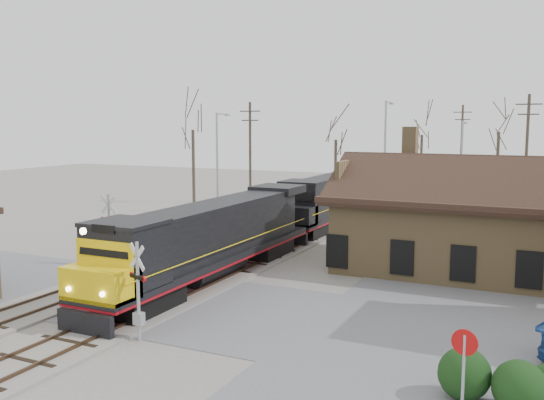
# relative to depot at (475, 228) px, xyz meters

# --- Properties ---
(ground) EXTENTS (140.00, 140.00, 0.00)m
(ground) POSITION_rel_depot_xyz_m (-11.99, -12.00, -2.41)
(ground) COLOR gray
(ground) RESTS_ON ground
(road) EXTENTS (60.00, 9.00, 0.03)m
(road) POSITION_rel_depot_xyz_m (-11.99, -12.00, -2.39)
(road) COLOR slate
(road) RESTS_ON ground
(track_main) EXTENTS (3.40, 90.00, 0.24)m
(track_main) POSITION_rel_depot_xyz_m (-11.99, 3.00, -2.34)
(track_main) COLOR gray
(track_main) RESTS_ON ground
(track_siding) EXTENTS (3.40, 90.00, 0.24)m
(track_siding) POSITION_rel_depot_xyz_m (-16.49, 3.00, -2.34)
(track_siding) COLOR gray
(track_siding) RESTS_ON ground
(depot) EXTENTS (15.20, 9.31, 7.90)m
(depot) POSITION_rel_depot_xyz_m (0.00, 0.00, 0.00)
(depot) COLOR #967A4D
(depot) RESTS_ON ground
(locomotive_lead) EXTENTS (2.81, 18.83, 4.18)m
(locomotive_lead) POSITION_rel_depot_xyz_m (-11.99, -8.32, -0.21)
(locomotive_lead) COLOR black
(locomotive_lead) RESTS_ON ground
(locomotive_trailing) EXTENTS (2.81, 18.83, 3.95)m
(locomotive_trailing) POSITION_rel_depot_xyz_m (-11.99, 10.79, -0.21)
(locomotive_trailing) COLOR black
(locomotive_trailing) RESTS_ON ground
(crossbuck_near) EXTENTS (1.03, 0.46, 3.78)m
(crossbuck_near) POSITION_rel_depot_xyz_m (-9.89, -16.55, -0.62)
(crossbuck_near) COLOR #A5A8AD
(crossbuck_near) RESTS_ON ground
(crossbuck_far) EXTENTS (1.18, 0.31, 4.13)m
(crossbuck_far) POSITION_rel_depot_xyz_m (-18.94, -7.55, -0.47)
(crossbuck_far) COLOR #A5A8AD
(crossbuck_far) RESTS_ON ground
(do_not_enter_sign) EXTENTS (0.75, 0.18, 2.53)m
(do_not_enter_sign) POSITION_rel_depot_xyz_m (1.96, -17.46, -0.68)
(do_not_enter_sign) COLOR #A5A8AD
(do_not_enter_sign) RESTS_ON ground
(hedge_a) EXTENTS (1.56, 1.56, 1.56)m
(hedge_a) POSITION_rel_depot_xyz_m (1.84, -16.32, -1.63)
(hedge_a) COLOR black
(hedge_a) RESTS_ON ground
(hedge_b) EXTENTS (1.53, 1.53, 1.53)m
(hedge_b) POSITION_rel_depot_xyz_m (3.37, -16.58, -1.64)
(hedge_b) COLOR black
(hedge_b) RESTS_ON ground
(streetlight_a) EXTENTS (0.25, 2.04, 8.90)m
(streetlight_a) POSITION_rel_depot_xyz_m (-20.25, 6.85, 2.58)
(streetlight_a) COLOR #A5A8AD
(streetlight_a) RESTS_ON ground
(streetlight_b) EXTENTS (0.25, 2.04, 9.79)m
(streetlight_b) POSITION_rel_depot_xyz_m (-8.17, 11.62, 3.03)
(streetlight_b) COLOR #A5A8AD
(streetlight_b) RESTS_ON ground
(streetlight_c) EXTENTS (0.25, 2.04, 8.26)m
(streetlight_c) POSITION_rel_depot_xyz_m (-3.77, 20.55, 2.25)
(streetlight_c) COLOR #A5A8AD
(streetlight_c) RESTS_ON ground
(utility_pole_a) EXTENTS (2.00, 0.24, 9.92)m
(utility_pole_a) POSITION_rel_depot_xyz_m (-20.96, 13.64, 2.78)
(utility_pole_a) COLOR #382D23
(utility_pole_a) RESTS_ON ground
(utility_pole_b) EXTENTS (2.00, 0.24, 10.04)m
(utility_pole_b) POSITION_rel_depot_xyz_m (-5.93, 34.98, 2.84)
(utility_pole_b) COLOR #382D23
(utility_pole_b) RESTS_ON ground
(utility_pole_c) EXTENTS (2.00, 0.24, 10.38)m
(utility_pole_c) POSITION_rel_depot_xyz_m (1.50, 18.69, 3.01)
(utility_pole_c) COLOR #382D23
(utility_pole_c) RESTS_ON ground
(tree_a) EXTENTS (4.93, 4.93, 12.09)m
(tree_a) POSITION_rel_depot_xyz_m (-29.51, 17.58, 6.20)
(tree_a) COLOR #382D23
(tree_a) RESTS_ON ground
(tree_b) EXTENTS (4.27, 4.27, 10.46)m
(tree_b) POSITION_rel_depot_xyz_m (-16.63, 24.06, 5.04)
(tree_b) COLOR #382D23
(tree_b) RESTS_ON ground
(tree_c) EXTENTS (4.44, 4.44, 10.87)m
(tree_c) POSITION_rel_depot_xyz_m (-11.08, 38.88, 5.33)
(tree_c) COLOR #382D23
(tree_c) RESTS_ON ground
(tree_d) EXTENTS (4.79, 4.79, 11.74)m
(tree_d) POSITION_rel_depot_xyz_m (-1.82, 31.55, 5.95)
(tree_d) COLOR #382D23
(tree_d) RESTS_ON ground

